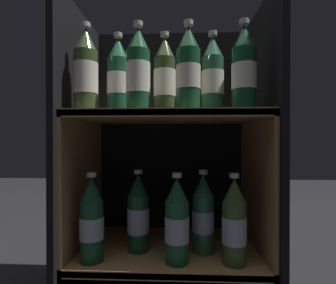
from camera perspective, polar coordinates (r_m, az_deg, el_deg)
fridge_back_wall at (r=1.12m, az=0.59°, el=-2.19°), size 0.66×0.02×1.01m
fridge_side_left at (r=0.99m, az=-18.76°, el=-2.57°), size 0.02×0.43×1.01m
fridge_side_right at (r=0.96m, az=19.59°, el=-2.65°), size 0.02×0.43×1.01m
shelf_lower at (r=0.99m, az=0.13°, el=-23.59°), size 0.62×0.39×0.19m
shelf_upper at (r=0.92m, az=0.14°, el=-5.82°), size 0.62×0.39×0.65m
bottle_upper_front_0 at (r=0.87m, az=-17.46°, el=14.24°), size 0.07×0.07×0.27m
bottle_upper_front_1 at (r=0.83m, az=-6.52°, el=14.94°), size 0.07×0.07×0.27m
bottle_upper_front_2 at (r=0.82m, az=4.45°, el=15.19°), size 0.07×0.07×0.27m
bottle_upper_front_3 at (r=0.84m, az=16.22°, el=14.76°), size 0.07×0.07×0.27m
bottle_upper_back_0 at (r=0.92m, az=-10.81°, el=13.51°), size 0.07×0.07×0.27m
bottle_upper_back_1 at (r=0.90m, az=-0.74°, el=13.79°), size 0.07×0.07×0.27m
bottle_upper_back_2 at (r=0.91m, az=9.69°, el=13.74°), size 0.07×0.07×0.27m
bottle_lower_front_0 at (r=0.87m, az=-16.27°, el=-16.22°), size 0.07×0.07×0.27m
bottle_lower_front_1 at (r=0.83m, az=1.95°, el=-17.11°), size 0.07×0.07×0.27m
bottle_lower_front_2 at (r=0.85m, az=14.22°, el=-16.80°), size 0.07×0.07×0.27m
bottle_lower_back_0 at (r=0.92m, az=-6.50°, el=-15.41°), size 0.07×0.07×0.27m
bottle_lower_back_1 at (r=0.91m, az=7.63°, el=-15.49°), size 0.07×0.07×0.27m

